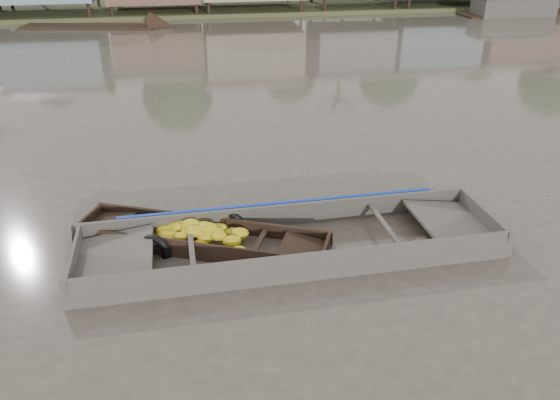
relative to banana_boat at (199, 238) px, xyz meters
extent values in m
plane|color=#453D35|center=(2.01, -0.52, -0.13)|extent=(120.00, 120.00, 0.00)
cube|color=#384723|center=(2.01, 32.48, -0.13)|extent=(120.00, 12.00, 0.50)
cube|color=black|center=(0.06, -0.02, -0.21)|extent=(4.97, 2.84, 0.08)
cube|color=black|center=(0.28, 0.48, -0.02)|extent=(4.75, 2.13, 0.47)
cube|color=black|center=(-0.15, -0.52, -0.02)|extent=(4.75, 2.13, 0.47)
cube|color=black|center=(2.36, -1.00, -0.02)|extent=(0.49, 1.04, 0.45)
cube|color=black|center=(1.96, -0.83, 0.04)|extent=(1.17, 1.22, 0.18)
cube|color=black|center=(-2.23, 0.96, -0.02)|extent=(0.49, 1.04, 0.45)
cube|color=black|center=(-1.83, 0.79, 0.04)|extent=(1.17, 1.22, 0.18)
cube|color=black|center=(-1.03, 0.45, 0.08)|extent=(0.51, 1.02, 0.05)
cube|color=black|center=(1.16, -0.49, 0.08)|extent=(0.51, 1.02, 0.05)
ellipsoid|color=yellow|center=(-0.59, -0.03, 0.02)|extent=(0.47, 0.41, 0.24)
ellipsoid|color=yellow|center=(-0.45, 0.26, 0.15)|extent=(0.42, 0.36, 0.22)
ellipsoid|color=yellow|center=(-0.78, 0.01, -0.02)|extent=(0.39, 0.33, 0.20)
ellipsoid|color=yellow|center=(0.06, 0.10, 0.17)|extent=(0.46, 0.40, 0.24)
ellipsoid|color=yellow|center=(-0.66, 0.41, 0.06)|extent=(0.44, 0.38, 0.23)
ellipsoid|color=yellow|center=(0.69, -0.02, 0.05)|extent=(0.42, 0.36, 0.22)
ellipsoid|color=yellow|center=(-0.14, -0.01, 0.18)|extent=(0.45, 0.39, 0.23)
ellipsoid|color=yellow|center=(-0.14, 0.11, 0.25)|extent=(0.46, 0.40, 0.24)
ellipsoid|color=yellow|center=(0.09, -0.13, 0.17)|extent=(0.44, 0.38, 0.22)
ellipsoid|color=yellow|center=(-0.08, 0.16, 0.15)|extent=(0.43, 0.37, 0.22)
ellipsoid|color=yellow|center=(-0.07, -0.12, 0.22)|extent=(0.46, 0.40, 0.24)
ellipsoid|color=yellow|center=(0.00, 0.20, 0.14)|extent=(0.43, 0.37, 0.22)
ellipsoid|color=yellow|center=(-0.63, -0.01, 0.03)|extent=(0.48, 0.41, 0.25)
ellipsoid|color=yellow|center=(0.18, -0.11, 0.25)|extent=(0.50, 0.43, 0.26)
ellipsoid|color=yellow|center=(0.12, 0.04, 0.23)|extent=(0.37, 0.32, 0.19)
ellipsoid|color=yellow|center=(0.03, 0.24, 0.11)|extent=(0.40, 0.34, 0.20)
ellipsoid|color=yellow|center=(0.34, -0.20, 0.18)|extent=(0.45, 0.39, 0.23)
ellipsoid|color=yellow|center=(-0.65, 0.24, 0.07)|extent=(0.49, 0.42, 0.25)
ellipsoid|color=yellow|center=(-0.72, 0.26, 0.00)|extent=(0.38, 0.33, 0.19)
ellipsoid|color=yellow|center=(0.44, 0.18, 0.06)|extent=(0.40, 0.35, 0.21)
ellipsoid|color=yellow|center=(-0.55, 0.04, 0.07)|extent=(0.43, 0.37, 0.22)
ellipsoid|color=yellow|center=(0.73, -0.65, 0.02)|extent=(0.40, 0.35, 0.21)
ellipsoid|color=yellow|center=(0.40, 0.17, 0.07)|extent=(0.42, 0.36, 0.22)
ellipsoid|color=yellow|center=(-0.32, -0.12, 0.13)|extent=(0.37, 0.32, 0.19)
ellipsoid|color=yellow|center=(0.39, -0.32, 0.20)|extent=(0.38, 0.33, 0.20)
ellipsoid|color=yellow|center=(-0.07, 0.32, 0.15)|extent=(0.39, 0.33, 0.20)
ellipsoid|color=yellow|center=(0.80, -0.13, 0.09)|extent=(0.48, 0.41, 0.25)
ellipsoid|color=yellow|center=(0.15, -0.24, 0.13)|extent=(0.42, 0.37, 0.22)
ellipsoid|color=yellow|center=(0.64, -0.41, 0.11)|extent=(0.45, 0.39, 0.23)
ellipsoid|color=yellow|center=(0.02, -0.33, 0.04)|extent=(0.39, 0.34, 0.20)
ellipsoid|color=yellow|center=(-0.62, 0.08, 0.07)|extent=(0.49, 0.42, 0.25)
ellipsoid|color=yellow|center=(-0.34, 0.21, 0.17)|extent=(0.49, 0.42, 0.25)
cylinder|color=#3F6626|center=(-0.35, 0.15, 0.25)|extent=(0.04, 0.04, 0.16)
cylinder|color=#3F6626|center=(0.23, -0.09, 0.25)|extent=(0.04, 0.04, 0.16)
cylinder|color=#3F6626|center=(0.65, -0.27, 0.25)|extent=(0.04, 0.04, 0.16)
torus|color=black|center=(0.64, 0.40, 0.00)|extent=(0.73, 0.43, 0.72)
torus|color=black|center=(-0.84, -0.30, 0.00)|extent=(0.67, 0.41, 0.66)
cube|color=#46403B|center=(1.79, -0.57, -0.21)|extent=(8.11, 1.98, 0.08)
cube|color=#46403B|center=(1.76, 0.41, 0.08)|extent=(8.24, 0.42, 0.66)
cube|color=#46403B|center=(1.82, -1.56, 0.08)|extent=(8.24, 0.42, 0.66)
cube|color=#46403B|center=(5.81, -0.45, 0.08)|extent=(0.12, 2.01, 0.62)
cube|color=#46403B|center=(5.11, -0.47, 0.16)|extent=(1.45, 1.78, 0.25)
cube|color=#46403B|center=(-2.24, -0.69, 0.08)|extent=(0.12, 2.01, 0.62)
cube|color=#46403B|center=(-1.54, -0.67, 0.16)|extent=(1.45, 1.78, 0.25)
cube|color=#46403B|center=(-0.14, -0.63, 0.21)|extent=(0.16, 1.93, 0.05)
cube|color=#46403B|center=(3.71, -0.51, 0.21)|extent=(0.16, 1.93, 0.05)
cube|color=#665E54|center=(1.79, -0.57, -0.16)|extent=(6.18, 1.76, 0.02)
cube|color=#1130AD|center=(1.75, 0.48, 0.33)|extent=(6.66, 0.30, 0.16)
torus|color=olive|center=(4.41, -0.82, -0.13)|extent=(0.46, 0.46, 0.07)
torus|color=olive|center=(4.41, -0.82, -0.09)|extent=(0.37, 0.37, 0.07)
cube|color=black|center=(-5.45, 24.59, -0.18)|extent=(7.91, 3.06, 0.35)
cube|color=black|center=(22.19, 24.94, -0.18)|extent=(9.06, 2.50, 0.35)
cube|color=black|center=(21.01, 24.48, 0.42)|extent=(5.00, 2.00, 1.20)
camera|label=1|loc=(0.08, -9.43, 5.74)|focal=35.00mm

